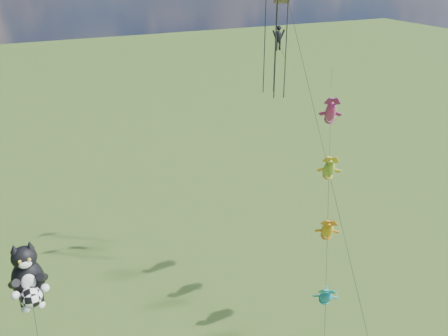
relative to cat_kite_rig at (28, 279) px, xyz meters
name	(u,v)px	position (x,y,z in m)	size (l,w,h in m)	color
cat_kite_rig	(28,279)	(0.00, 0.00, 0.00)	(2.21, 4.00, 10.70)	brown
fish_windsock_rig	(328,200)	(20.21, -2.16, 1.94)	(8.78, 13.46, 18.19)	brown
parafoil_rig	(280,37)	(20.06, 5.11, 12.22)	(2.11, 17.59, 27.32)	brown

